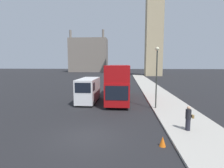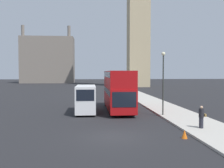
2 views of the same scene
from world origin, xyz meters
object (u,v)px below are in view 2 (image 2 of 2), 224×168
(white_van, at_px, (86,99))
(red_double_decker_bus, at_px, (118,89))
(street_lamp, at_px, (163,74))
(pedestrian, at_px, (201,117))

(white_van, bearing_deg, red_double_decker_bus, 24.23)
(red_double_decker_bus, distance_m, street_lamp, 5.82)
(red_double_decker_bus, height_order, white_van, red_double_decker_bus)
(red_double_decker_bus, distance_m, pedestrian, 11.12)
(white_van, distance_m, street_lamp, 8.10)
(red_double_decker_bus, distance_m, white_van, 3.91)
(street_lamp, bearing_deg, pedestrian, -79.21)
(pedestrian, distance_m, street_lamp, 6.62)
(white_van, relative_size, pedestrian, 3.32)
(white_van, bearing_deg, street_lamp, -19.32)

